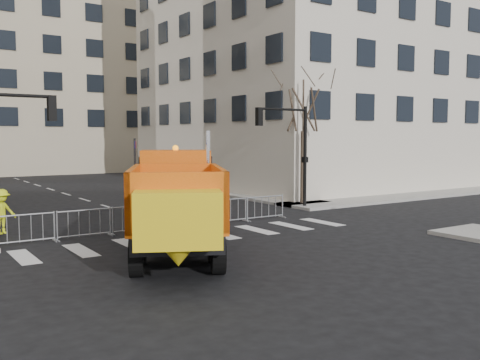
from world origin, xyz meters
TOP-DOWN VIEW (x-y plane):
  - ground at (0.00, 0.00)m, footprint 120.00×120.00m
  - sidewalk_back at (0.00, 8.50)m, footprint 64.00×5.00m
  - traffic_light_right at (8.50, 9.50)m, footprint 0.18×0.18m
  - crowd_barriers at (-0.75, 7.60)m, footprint 12.60×0.60m
  - street_tree at (9.20, 10.50)m, footprint 3.00×3.00m
  - plow_truck at (-2.38, 3.01)m, footprint 7.02×10.43m
  - cop_a at (1.11, 7.00)m, footprint 0.78×0.55m
  - cop_b at (-0.47, 6.51)m, footprint 1.00×0.80m
  - cop_c at (0.27, 7.00)m, footprint 0.72×1.17m
  - worker at (-6.45, 9.38)m, footprint 1.25×1.02m
  - newspaper_box at (3.02, 9.39)m, footprint 0.53×0.49m

SIDE VIEW (x-z plane):
  - ground at x=0.00m, z-range 0.00..0.00m
  - sidewalk_back at x=0.00m, z-range 0.00..0.15m
  - crowd_barriers at x=-0.75m, z-range 0.00..1.10m
  - newspaper_box at x=3.02m, z-range 0.15..1.25m
  - cop_c at x=0.27m, z-range 0.00..1.85m
  - cop_b at x=-0.47m, z-range 0.00..1.97m
  - worker at x=-6.45m, z-range 0.15..1.84m
  - cop_a at x=1.11m, z-range 0.00..2.05m
  - plow_truck at x=-2.38m, z-range -0.22..3.77m
  - traffic_light_right at x=8.50m, z-range 0.00..5.40m
  - street_tree at x=9.20m, z-range 0.00..7.50m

